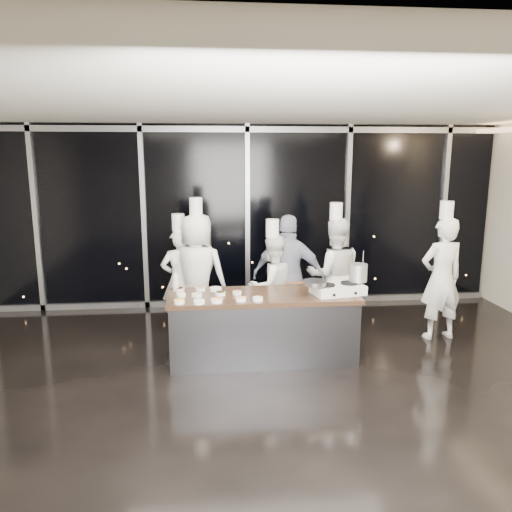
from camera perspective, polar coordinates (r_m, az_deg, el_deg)
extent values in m
plane|color=black|center=(6.01, 1.78, -15.02)|extent=(9.00, 9.00, 0.00)
cube|color=beige|center=(8.92, -1.04, 4.58)|extent=(9.00, 0.02, 3.20)
cube|color=beige|center=(2.24, 14.14, -18.01)|extent=(9.00, 0.02, 3.20)
cube|color=silver|center=(5.40, 2.00, 16.98)|extent=(9.00, 7.00, 0.02)
cube|color=black|center=(8.86, -1.01, 4.53)|extent=(8.90, 0.04, 3.18)
cube|color=#94969C|center=(8.75, -1.01, 14.28)|extent=(8.90, 0.08, 0.10)
cube|color=#94969C|center=(9.14, -0.95, -5.20)|extent=(8.90, 0.08, 0.10)
cube|color=#94969C|center=(9.25, -23.86, 3.84)|extent=(0.08, 0.08, 3.20)
cube|color=#94969C|center=(8.85, -12.70, 4.24)|extent=(0.08, 0.08, 3.20)
cube|color=#94969C|center=(8.81, -0.98, 4.49)|extent=(0.08, 0.08, 3.20)
cube|color=#94969C|center=(9.13, 10.38, 4.55)|extent=(0.08, 0.08, 3.20)
cube|color=#94969C|center=(9.78, 20.61, 4.46)|extent=(0.08, 0.08, 3.20)
cube|color=#38383E|center=(6.67, 0.80, -8.33)|extent=(2.40, 0.80, 0.84)
cube|color=#3A2618|center=(6.53, 0.81, -4.61)|extent=(2.46, 0.86, 0.06)
cube|color=silver|center=(6.61, 9.32, -3.76)|extent=(0.72, 0.52, 0.12)
cylinder|color=black|center=(6.52, 8.07, -3.28)|extent=(0.26, 0.26, 0.02)
cylinder|color=black|center=(6.66, 10.58, -3.06)|extent=(0.26, 0.26, 0.02)
cylinder|color=black|center=(6.36, 8.93, -4.43)|extent=(0.04, 0.03, 0.04)
cylinder|color=black|center=(6.50, 11.33, -4.19)|extent=(0.04, 0.03, 0.04)
cylinder|color=gray|center=(6.46, 6.75, -3.05)|extent=(0.37, 0.37, 0.05)
cube|color=#4C2B14|center=(6.36, 4.50, -3.19)|extent=(0.23, 0.07, 0.02)
cylinder|color=#B5B5B8|center=(6.71, 11.61, -1.87)|extent=(0.27, 0.27, 0.23)
cylinder|color=white|center=(6.18, -8.77, -5.17)|extent=(0.13, 0.13, 0.04)
cylinder|color=yellow|center=(6.18, -8.77, -5.02)|extent=(0.11, 0.11, 0.01)
cylinder|color=white|center=(6.46, -8.56, -4.44)|extent=(0.12, 0.12, 0.04)
cylinder|color=beige|center=(6.45, -8.56, -4.30)|extent=(0.10, 0.10, 0.01)
cylinder|color=white|center=(6.72, -8.77, -3.82)|extent=(0.14, 0.14, 0.04)
cylinder|color=black|center=(6.71, -8.77, -3.68)|extent=(0.12, 0.12, 0.01)
cylinder|color=white|center=(6.14, -6.53, -5.23)|extent=(0.14, 0.14, 0.04)
cylinder|color=silver|center=(6.14, -6.53, -5.08)|extent=(0.11, 0.11, 0.01)
cylinder|color=white|center=(6.42, -6.78, -4.48)|extent=(0.13, 0.13, 0.04)
cylinder|color=#BDBF5F|center=(6.42, -6.78, -4.34)|extent=(0.11, 0.11, 0.01)
cylinder|color=white|center=(6.70, -6.38, -3.79)|extent=(0.13, 0.13, 0.04)
cylinder|color=olive|center=(6.70, -6.38, -3.65)|extent=(0.11, 0.11, 0.01)
cylinder|color=white|center=(6.18, -4.52, -5.08)|extent=(0.15, 0.15, 0.04)
cylinder|color=#EA8160|center=(6.17, -4.53, -4.94)|extent=(0.12, 0.12, 0.01)
cylinder|color=white|center=(6.47, -4.10, -4.31)|extent=(0.13, 0.13, 0.04)
cylinder|color=black|center=(6.46, -4.10, -4.17)|extent=(0.11, 0.11, 0.01)
cylinder|color=white|center=(6.68, -4.62, -3.80)|extent=(0.16, 0.16, 0.04)
cylinder|color=beige|center=(6.68, -4.63, -3.66)|extent=(0.13, 0.13, 0.01)
cylinder|color=white|center=(6.22, -1.74, -4.95)|extent=(0.13, 0.13, 0.04)
cylinder|color=tan|center=(6.21, -1.74, -4.80)|extent=(0.11, 0.11, 0.01)
cylinder|color=white|center=(6.49, -2.17, -4.24)|extent=(0.12, 0.12, 0.04)
cylinder|color=tan|center=(6.48, -2.17, -4.10)|extent=(0.10, 0.10, 0.01)
cylinder|color=white|center=(6.22, 0.20, -4.93)|extent=(0.13, 0.13, 0.04)
cylinder|color=beige|center=(6.22, 0.20, -4.79)|extent=(0.11, 0.11, 0.01)
cylinder|color=silver|center=(6.70, -9.17, -3.17)|extent=(0.07, 0.07, 0.20)
cone|color=silver|center=(6.67, -9.20, -2.04)|extent=(0.06, 0.06, 0.07)
imported|color=silver|center=(7.76, -8.69, -2.71)|extent=(0.66, 0.52, 1.58)
cylinder|color=white|center=(7.59, -8.89, 3.83)|extent=(0.23, 0.23, 0.26)
imported|color=silver|center=(7.55, -6.70, -2.06)|extent=(1.05, 0.86, 1.84)
cylinder|color=white|center=(7.38, -6.89, 5.65)|extent=(0.24, 0.24, 0.26)
imported|color=silver|center=(7.36, 1.85, -3.53)|extent=(0.91, 0.81, 1.54)
cylinder|color=white|center=(7.18, 1.89, 3.19)|extent=(0.25, 0.25, 0.26)
imported|color=#161D3E|center=(7.41, 3.76, -2.30)|extent=(1.16, 0.74, 1.83)
imported|color=silver|center=(7.69, 8.91, -2.18)|extent=(0.89, 0.71, 1.76)
cylinder|color=white|center=(7.52, 9.15, 5.07)|extent=(0.20, 0.20, 0.26)
imported|color=silver|center=(7.77, 20.43, -2.44)|extent=(0.72, 0.53, 1.81)
cylinder|color=white|center=(7.60, 20.96, 4.93)|extent=(0.22, 0.22, 0.26)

